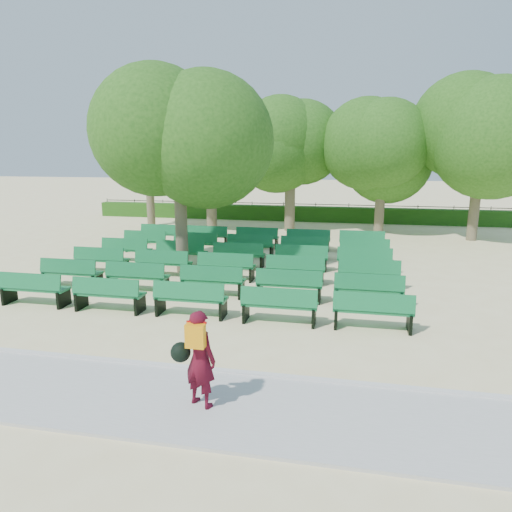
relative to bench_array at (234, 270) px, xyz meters
The scene contains 9 objects.
ground 1.36m from the bench_array, 50.58° to the right, with size 120.00×120.00×0.00m, color beige.
paving 8.49m from the bench_array, 84.18° to the right, with size 30.00×2.20×0.06m, color #B8B8B3.
curb 7.35m from the bench_array, 83.27° to the right, with size 30.00×0.12×0.10m, color silver.
hedge 12.99m from the bench_array, 86.20° to the left, with size 26.00×0.70×0.90m, color #255716.
fence 13.38m from the bench_array, 86.31° to the left, with size 26.00×0.10×1.02m, color black, non-canonical shape.
tree_line 8.99m from the bench_array, 84.50° to the left, with size 21.80×6.80×7.04m, color #2C5F19, non-canonical shape.
bench_array is the anchor object (origin of this frame).
tree_among 4.55m from the bench_array, behind, with size 4.78×4.78×6.43m.
person 8.66m from the bench_array, 79.63° to the right, with size 0.80×0.57×1.60m.
Camera 1 is at (2.90, -13.82, 4.04)m, focal length 32.00 mm.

